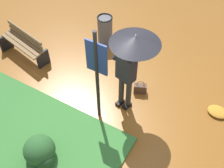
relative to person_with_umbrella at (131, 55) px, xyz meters
The scene contains 8 objects.
ground_plane 1.57m from the person_with_umbrella, 111.86° to the right, with size 18.00×18.00×0.00m, color brown.
person_with_umbrella is the anchor object (origin of this frame).
info_sign_post 0.69m from the person_with_umbrella, 128.37° to the right, with size 0.44×0.07×2.30m.
handbag 1.51m from the person_with_umbrella, 81.87° to the left, with size 0.33×0.25×0.37m.
park_bench 3.33m from the person_with_umbrella, behind, with size 1.42×0.66×0.75m.
trash_bin 2.58m from the person_with_umbrella, 133.47° to the left, with size 0.42×0.42×0.83m.
shrub_cluster 2.53m from the person_with_umbrella, 112.69° to the right, with size 0.67×0.61×0.55m.
leaf_pile_by_bench 2.51m from the person_with_umbrella, 23.24° to the left, with size 0.45×0.36×0.10m.
Camera 1 is at (1.73, -3.33, 5.09)m, focal length 44.84 mm.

